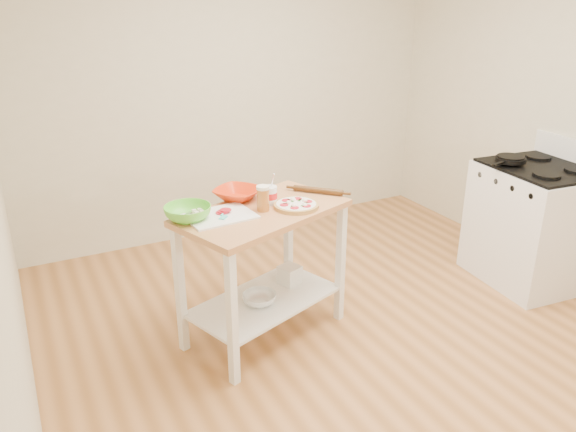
% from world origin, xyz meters
% --- Properties ---
extents(room_shell, '(4.04, 4.54, 2.74)m').
position_xyz_m(room_shell, '(0.00, 0.00, 1.35)').
color(room_shell, '#B97B44').
rests_on(room_shell, ground).
extents(prep_island, '(1.20, 0.90, 0.90)m').
position_xyz_m(prep_island, '(-0.56, 0.45, 0.64)').
color(prep_island, tan).
rests_on(prep_island, ground).
extents(gas_stove, '(0.76, 0.87, 1.11)m').
position_xyz_m(gas_stove, '(1.65, 0.20, 0.47)').
color(gas_stove, white).
rests_on(gas_stove, ground).
extents(skillet, '(0.36, 0.23, 0.03)m').
position_xyz_m(skillet, '(1.48, 0.37, 0.98)').
color(skillet, black).
rests_on(skillet, gas_stove).
extents(pizza, '(0.29, 0.29, 0.05)m').
position_xyz_m(pizza, '(-0.35, 0.39, 0.92)').
color(pizza, tan).
rests_on(pizza, prep_island).
extents(cutting_board, '(0.42, 0.33, 0.04)m').
position_xyz_m(cutting_board, '(-0.84, 0.47, 0.91)').
color(cutting_board, white).
rests_on(cutting_board, prep_island).
extents(spatula, '(0.11, 0.14, 0.01)m').
position_xyz_m(spatula, '(-0.82, 0.44, 0.92)').
color(spatula, '#46D5D3').
rests_on(spatula, cutting_board).
extents(knife, '(0.21, 0.20, 0.01)m').
position_xyz_m(knife, '(-1.03, 0.53, 0.92)').
color(knife, silver).
rests_on(knife, cutting_board).
extents(orange_bowl, '(0.41, 0.41, 0.07)m').
position_xyz_m(orange_bowl, '(-0.62, 0.70, 0.94)').
color(orange_bowl, red).
rests_on(orange_bowl, prep_island).
extents(green_bowl, '(0.40, 0.40, 0.09)m').
position_xyz_m(green_bowl, '(-1.02, 0.50, 0.94)').
color(green_bowl, '#62D438').
rests_on(green_bowl, prep_island).
extents(beer_pint, '(0.08, 0.08, 0.16)m').
position_xyz_m(beer_pint, '(-0.56, 0.44, 0.98)').
color(beer_pint, '#AA6326').
rests_on(beer_pint, prep_island).
extents(yogurt_tub, '(0.10, 0.10, 0.21)m').
position_xyz_m(yogurt_tub, '(-0.47, 0.53, 0.96)').
color(yogurt_tub, white).
rests_on(yogurt_tub, prep_island).
extents(rolling_pin, '(0.26, 0.27, 0.04)m').
position_xyz_m(rolling_pin, '(-0.10, 0.55, 0.92)').
color(rolling_pin, '#4E2E11').
rests_on(rolling_pin, prep_island).
extents(shelf_glass_bowl, '(0.31, 0.31, 0.07)m').
position_xyz_m(shelf_glass_bowl, '(-0.61, 0.41, 0.29)').
color(shelf_glass_bowl, silver).
rests_on(shelf_glass_bowl, prep_island).
extents(shelf_bin, '(0.17, 0.17, 0.13)m').
position_xyz_m(shelf_bin, '(-0.30, 0.57, 0.33)').
color(shelf_bin, white).
rests_on(shelf_bin, prep_island).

